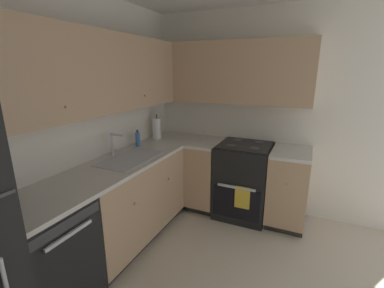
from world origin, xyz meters
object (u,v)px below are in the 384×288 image
oven_range (243,180)px  soap_bottle (138,139)px  dishwasher (43,262)px  paper_towel_roll (157,128)px

oven_range → soap_bottle: (-0.56, 1.15, 0.53)m
dishwasher → oven_range: (2.02, -0.97, 0.02)m
oven_range → soap_bottle: bearing=115.9°
oven_range → paper_towel_roll: paper_towel_roll is taller
soap_bottle → paper_towel_roll: bearing=-2.9°
dishwasher → paper_towel_roll: 1.96m
dishwasher → paper_towel_roll: paper_towel_roll is taller
dishwasher → soap_bottle: size_ratio=4.47×
oven_range → soap_bottle: size_ratio=5.42×
dishwasher → paper_towel_roll: size_ratio=2.61×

